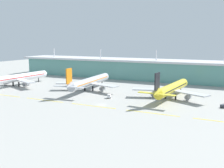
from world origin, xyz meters
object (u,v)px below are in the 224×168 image
at_px(airliner_nearest, 17,78).
at_px(pushback_tug, 224,106).
at_px(baggage_cart, 109,96).
at_px(airliner_far_middle, 172,88).
at_px(airliner_near_middle, 90,82).

distance_m(airliner_nearest, pushback_tug, 153.38).
relative_size(airliner_nearest, baggage_cart, 17.51).
relative_size(airliner_far_middle, pushback_tug, 11.96).
height_order(airliner_nearest, baggage_cart, airliner_nearest).
distance_m(airliner_far_middle, pushback_tug, 33.59).
bearing_deg(airliner_nearest, airliner_near_middle, 7.69).
height_order(airliner_nearest, airliner_near_middle, same).
xyz_separation_m(airliner_nearest, pushback_tug, (153.25, -3.49, -5.36)).
relative_size(airliner_near_middle, baggage_cart, 16.98).
bearing_deg(airliner_near_middle, airliner_far_middle, -1.52).
xyz_separation_m(airliner_nearest, baggage_cart, (86.38, -9.32, -5.19)).
bearing_deg(baggage_cart, airliner_nearest, 173.84).
relative_size(airliner_near_middle, pushback_tug, 13.52).
xyz_separation_m(airliner_far_middle, pushback_tug, (31.55, -10.23, -5.34)).
height_order(airliner_far_middle, pushback_tug, airliner_far_middle).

